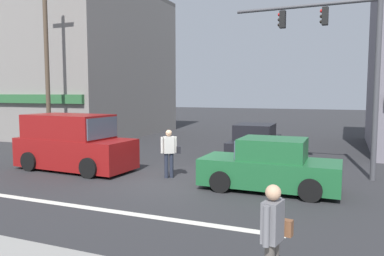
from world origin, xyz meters
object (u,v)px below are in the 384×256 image
(sedan_crossing_center, at_px, (270,167))
(pedestrian_foreground_with_bag, at_px, (273,235))
(traffic_light_mast, at_px, (346,56))
(van_crossing_rightbound, at_px, (73,144))
(pedestrian_mid_crossing, at_px, (170,151))
(utility_pole_near_left, at_px, (47,61))
(sedan_parked_curbside, at_px, (255,144))

(sedan_crossing_center, bearing_deg, pedestrian_foreground_with_bag, -78.89)
(traffic_light_mast, bearing_deg, van_crossing_rightbound, -165.55)
(sedan_crossing_center, relative_size, pedestrian_mid_crossing, 2.46)
(utility_pole_near_left, xyz_separation_m, pedestrian_foreground_with_bag, (13.12, -9.65, -3.56))
(sedan_parked_curbside, relative_size, pedestrian_mid_crossing, 2.48)
(traffic_light_mast, xyz_separation_m, van_crossing_rightbound, (-9.52, -2.45, -3.17))
(utility_pole_near_left, relative_size, sedan_crossing_center, 2.13)
(pedestrian_foreground_with_bag, bearing_deg, van_crossing_rightbound, 144.49)
(traffic_light_mast, distance_m, sedan_parked_curbside, 5.49)
(pedestrian_foreground_with_bag, bearing_deg, sedan_crossing_center, 101.11)
(utility_pole_near_left, relative_size, pedestrian_mid_crossing, 5.22)
(van_crossing_rightbound, bearing_deg, pedestrian_mid_crossing, 2.11)
(van_crossing_rightbound, relative_size, sedan_parked_curbside, 1.13)
(sedan_crossing_center, bearing_deg, utility_pole_near_left, 163.20)
(traffic_light_mast, height_order, sedan_parked_curbside, traffic_light_mast)
(utility_pole_near_left, bearing_deg, pedestrian_mid_crossing, -21.31)
(utility_pole_near_left, xyz_separation_m, sedan_parked_curbside, (10.35, 1.34, -3.80))
(pedestrian_mid_crossing, bearing_deg, sedan_parked_curbside, 67.30)
(traffic_light_mast, relative_size, pedestrian_mid_crossing, 3.71)
(sedan_parked_curbside, relative_size, pedestrian_foreground_with_bag, 2.48)
(sedan_parked_curbside, height_order, pedestrian_foreground_with_bag, pedestrian_foreground_with_bag)
(traffic_light_mast, xyz_separation_m, sedan_crossing_center, (-1.99, -2.63, -3.46))
(pedestrian_mid_crossing, bearing_deg, utility_pole_near_left, 158.69)
(traffic_light_mast, bearing_deg, utility_pole_near_left, 175.99)
(sedan_crossing_center, relative_size, pedestrian_foreground_with_bag, 2.46)
(van_crossing_rightbound, distance_m, sedan_parked_curbside, 7.63)
(sedan_parked_curbside, height_order, pedestrian_mid_crossing, pedestrian_mid_crossing)
(pedestrian_foreground_with_bag, bearing_deg, pedestrian_mid_crossing, 126.45)
(van_crossing_rightbound, distance_m, pedestrian_foreground_with_bag, 10.71)
(sedan_crossing_center, height_order, pedestrian_foreground_with_bag, pedestrian_foreground_with_bag)
(utility_pole_near_left, height_order, van_crossing_rightbound, utility_pole_near_left)
(sedan_parked_curbside, xyz_separation_m, sedan_crossing_center, (1.58, -4.94, 0.00))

